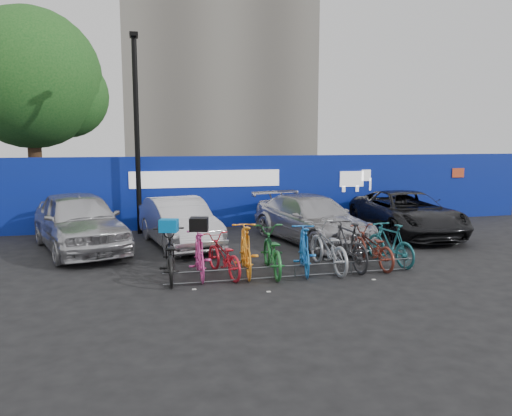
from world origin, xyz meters
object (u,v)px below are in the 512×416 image
object	(u,v)px
lamppost	(137,129)
car_0	(79,221)
car_1	(179,222)
bike_8	(372,247)
bike_0	(170,256)
bike_7	(348,245)
car_2	(312,219)
car_3	(406,213)
bike_6	(328,247)
bike_9	(390,244)
bike_3	(246,249)
bike_5	(304,249)
bike_rack	(295,271)
bike_1	(199,254)
bike_4	(271,251)
tree	(37,82)
bike_2	(223,256)

from	to	relation	value
lamppost	car_0	xyz separation A→B (m)	(-1.58, -2.05, -2.48)
car_1	bike_8	world-z (taller)	car_1
bike_0	bike_7	bearing A→B (deg)	-178.68
lamppost	car_2	distance (m)	6.03
car_3	bike_6	world-z (taller)	car_3
lamppost	bike_9	bearing A→B (deg)	-43.24
bike_3	bike_5	xyz separation A→B (m)	(1.31, -0.14, -0.03)
car_0	car_3	bearing A→B (deg)	-17.83
bike_5	bike_0	bearing A→B (deg)	9.60
bike_rack	car_2	xyz separation A→B (m)	(1.63, 3.49, 0.51)
bike_rack	car_2	distance (m)	3.88
lamppost	bike_0	distance (m)	6.12
bike_rack	bike_7	bearing A→B (deg)	18.90
bike_rack	bike_0	size ratio (longest dim) A/B	2.86
bike_1	bike_7	world-z (taller)	bike_7
bike_3	bike_6	world-z (taller)	bike_3
bike_5	bike_8	bearing A→B (deg)	-163.63
bike_1	bike_9	distance (m)	4.53
car_2	bike_1	xyz separation A→B (m)	(-3.61, -2.93, -0.16)
bike_rack	car_0	xyz separation A→B (m)	(-4.78, 3.95, 0.63)
bike_rack	bike_8	xyz separation A→B (m)	(2.04, 0.51, 0.31)
bike_7	bike_9	xyz separation A→B (m)	(1.12, 0.11, -0.05)
bike_0	bike_9	distance (m)	5.17
bike_8	bike_rack	bearing A→B (deg)	8.79
car_3	bike_4	xyz separation A→B (m)	(-5.31, -3.45, -0.16)
car_1	bike_0	distance (m)	3.37
tree	bike_8	world-z (taller)	tree
bike_6	bike_7	size ratio (longest dim) A/B	1.09
bike_2	bike_8	world-z (taller)	bike_8
car_1	bike_8	bearing A→B (deg)	-50.74
car_3	car_0	bearing A→B (deg)	-176.13
tree	bike_7	xyz separation A→B (m)	(8.20, -10.17, -4.51)
bike_5	bike_6	xyz separation A→B (m)	(0.59, 0.08, -0.00)
bike_rack	bike_9	size ratio (longest dim) A/B	3.33
bike_3	bike_8	bearing A→B (deg)	-174.68
car_2	car_1	bearing A→B (deg)	159.79
car_1	bike_6	size ratio (longest dim) A/B	1.99
car_3	bike_2	world-z (taller)	car_3
bike_6	bike_8	xyz separation A→B (m)	(1.11, 0.02, -0.07)
bike_3	bike_8	xyz separation A→B (m)	(3.01, -0.04, -0.10)
bike_9	bike_1	bearing A→B (deg)	-11.53
car_3	bike_4	size ratio (longest dim) A/B	2.47
lamppost	car_0	distance (m)	3.59
lamppost	bike_7	bearing A→B (deg)	-50.01
car_3	bike_1	xyz separation A→B (m)	(-6.89, -3.38, -0.16)
bike_0	bike_2	world-z (taller)	bike_0
car_2	bike_9	size ratio (longest dim) A/B	2.75
bike_0	bike_5	distance (m)	2.96
car_3	tree	bearing A→B (deg)	154.02
lamppost	bike_rack	distance (m)	7.48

